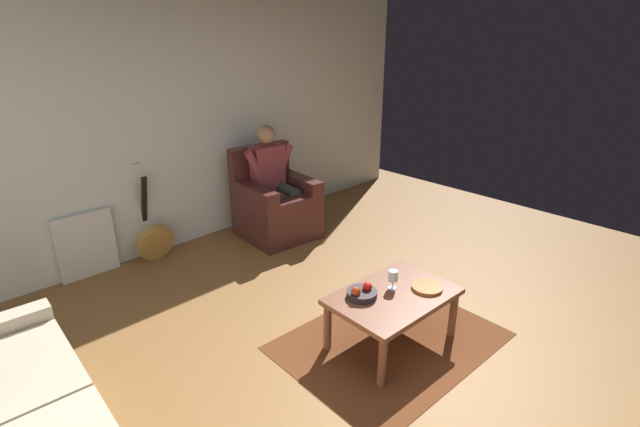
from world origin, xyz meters
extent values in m
plane|color=brown|center=(0.00, 0.00, 0.00)|extent=(7.25, 7.25, 0.00)
cube|color=silver|center=(0.00, -3.01, 1.39)|extent=(6.44, 0.06, 2.78)
cube|color=brown|center=(0.02, -0.22, 0.00)|extent=(1.68, 1.30, 0.01)
cube|color=#48211D|center=(-0.63, -2.38, 0.22)|extent=(0.83, 0.85, 0.43)
cube|color=#48211D|center=(-0.63, -2.32, 0.48)|extent=(0.49, 0.70, 0.10)
cube|color=#48211D|center=(-0.93, -2.36, 0.55)|extent=(0.23, 0.80, 0.24)
cube|color=#48211D|center=(-0.34, -2.41, 0.55)|extent=(0.23, 0.80, 0.24)
cube|color=#48211D|center=(-0.66, -2.71, 0.72)|extent=(0.77, 0.19, 0.58)
cube|color=brown|center=(-0.65, -2.55, 0.78)|extent=(0.39, 0.21, 0.50)
sphere|color=#A87A5B|center=(-0.65, -2.55, 1.17)|extent=(0.20, 0.20, 0.20)
cylinder|color=#313D39|center=(-0.74, -2.34, 0.54)|extent=(0.17, 0.41, 0.13)
cylinder|color=#313D39|center=(-0.72, -2.14, 0.27)|extent=(0.13, 0.13, 0.53)
cylinder|color=brown|center=(-0.86, -2.48, 0.89)|extent=(0.21, 0.11, 0.29)
cylinder|color=#313D39|center=(-0.52, -2.36, 0.54)|extent=(0.17, 0.41, 0.13)
cylinder|color=#313D39|center=(-0.50, -2.16, 0.27)|extent=(0.13, 0.13, 0.53)
cylinder|color=brown|center=(-0.43, -2.52, 0.89)|extent=(0.21, 0.11, 0.29)
cube|color=brown|center=(0.02, -0.22, 0.41)|extent=(0.96, 0.67, 0.04)
cylinder|color=brown|center=(-0.39, 0.06, 0.19)|extent=(0.06, 0.06, 0.39)
cylinder|color=brown|center=(0.45, 0.03, 0.19)|extent=(0.06, 0.06, 0.39)
cylinder|color=brown|center=(-0.41, -0.48, 0.19)|extent=(0.06, 0.06, 0.39)
cylinder|color=brown|center=(0.43, -0.51, 0.19)|extent=(0.06, 0.06, 0.39)
cylinder|color=#B48542|center=(0.67, -2.80, 0.19)|extent=(0.39, 0.20, 0.40)
cylinder|color=black|center=(0.67, -2.75, 0.21)|extent=(0.11, 0.03, 0.11)
cube|color=black|center=(0.67, -2.92, 0.63)|extent=(0.05, 0.17, 0.51)
cube|color=black|center=(0.67, -3.01, 0.95)|extent=(0.07, 0.07, 0.14)
cube|color=white|center=(1.29, -2.94, 0.32)|extent=(0.54, 0.06, 0.64)
cylinder|color=silver|center=(-0.04, -0.28, 0.43)|extent=(0.07, 0.07, 0.01)
cylinder|color=silver|center=(-0.04, -0.28, 0.46)|extent=(0.01, 0.01, 0.06)
cylinder|color=silver|center=(-0.04, -0.28, 0.54)|extent=(0.07, 0.07, 0.08)
cylinder|color=#590C19|center=(-0.04, -0.28, 0.51)|extent=(0.06, 0.06, 0.03)
cylinder|color=#272024|center=(0.22, -0.36, 0.45)|extent=(0.23, 0.23, 0.05)
sphere|color=#B22F15|center=(0.28, -0.36, 0.50)|extent=(0.07, 0.07, 0.07)
sphere|color=red|center=(0.17, -0.35, 0.50)|extent=(0.07, 0.07, 0.07)
cylinder|color=#BB622B|center=(-0.23, -0.09, 0.44)|extent=(0.23, 0.23, 0.02)
camera|label=1|loc=(2.54, 1.58, 2.29)|focal=26.53mm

